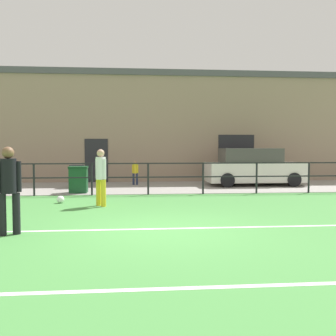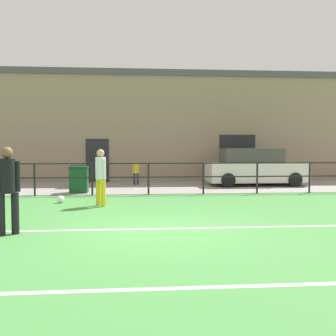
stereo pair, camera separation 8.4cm
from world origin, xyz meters
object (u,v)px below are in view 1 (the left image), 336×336
spectator_child (135,171)px  parked_car_red (253,168)px  player_striker (101,174)px  player_goalkeeper (9,185)px  trash_bin_1 (78,179)px  soccer_ball_match (60,199)px  trash_bin_0 (77,176)px

spectator_child → parked_car_red: 5.27m
player_striker → parked_car_red: bearing=-89.1°
player_goalkeeper → trash_bin_1: 6.83m
soccer_ball_match → trash_bin_1: size_ratio=0.23×
trash_bin_1 → parked_car_red: bearing=16.7°
player_goalkeeper → trash_bin_0: 8.67m
player_goalkeeper → spectator_child: bearing=-125.5°
player_striker → soccer_ball_match: 1.69m
spectator_child → soccer_ball_match: bearing=81.5°
player_striker → parked_car_red: (6.26, 5.46, -0.15)m
player_striker → spectator_child: size_ratio=1.53×
player_striker → trash_bin_1: player_striker is taller
spectator_child → parked_car_red: bearing=-171.8°
spectator_child → trash_bin_0: size_ratio=1.15×
player_striker → trash_bin_0: size_ratio=1.75×
parked_car_red → trash_bin_1: parked_car_red is taller
player_striker → spectator_child: player_striker is taller
parked_car_red → trash_bin_0: (-7.66, -0.36, -0.29)m
trash_bin_1 → player_striker: bearing=-71.5°
trash_bin_1 → spectator_child: bearing=53.2°
player_striker → soccer_ball_match: size_ratio=7.34×
trash_bin_1 → player_goalkeeper: bearing=-93.4°
soccer_ball_match → parked_car_red: bearing=32.1°
player_goalkeeper → parked_car_red: (7.76, 9.01, -0.19)m
parked_car_red → trash_bin_1: 7.68m
soccer_ball_match → player_goalkeeper: bearing=-92.7°
spectator_child → trash_bin_1: 3.53m
player_goalkeeper → soccer_ball_match: player_goalkeeper is taller
spectator_child → trash_bin_0: 2.62m
player_striker → player_goalkeeper: bearing=117.0°
soccer_ball_match → trash_bin_0: size_ratio=0.24×
trash_bin_1 → trash_bin_0: bearing=99.6°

